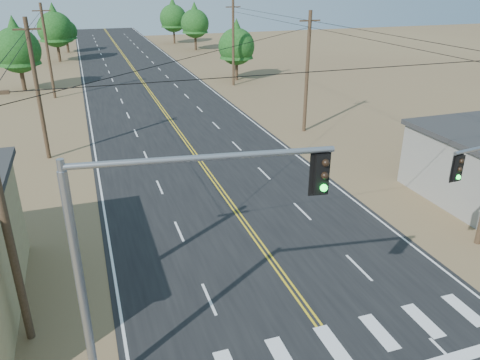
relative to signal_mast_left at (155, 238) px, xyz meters
name	(u,v)px	position (x,y,z in m)	size (l,w,h in m)	color
road	(193,151)	(6.08, 21.77, -5.54)	(15.00, 200.00, 0.02)	black
utility_pole_left_near	(4,216)	(-4.42, 3.77, -0.43)	(1.80, 0.30, 10.00)	#4C3826
utility_pole_left_mid	(37,90)	(-4.42, 23.77, -0.43)	(1.80, 0.30, 10.00)	#4C3826
utility_pole_left_far	(48,51)	(-4.42, 43.77, -0.43)	(1.80, 0.30, 10.00)	#4C3826
utility_pole_right_mid	(307,72)	(16.58, 23.77, -0.43)	(1.80, 0.30, 10.00)	#4C3826
utility_pole_right_far	(233,43)	(16.58, 43.77, -0.43)	(1.80, 0.30, 10.00)	#4C3826
signal_mast_left	(155,238)	(0.00, 0.00, 0.00)	(7.49, 1.41, 8.11)	gray
tree_left_near	(17,45)	(-7.90, 48.62, -0.30)	(5.15, 5.15, 8.58)	#3F2D1E
tree_left_mid	(55,26)	(-4.21, 69.64, -0.07)	(5.38, 5.38, 8.96)	#3F2D1E
tree_left_far	(65,29)	(-2.92, 79.68, -1.51)	(3.96, 3.96, 6.61)	#3F2D1E
tree_right_near	(236,43)	(17.99, 46.81, -0.83)	(4.63, 4.63, 7.72)	#3F2D1E
tree_right_mid	(195,21)	(19.54, 75.53, -0.38)	(5.08, 5.08, 8.46)	#3F2D1E
tree_right_far	(173,15)	(17.61, 85.84, -0.12)	(5.32, 5.32, 8.87)	#3F2D1E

